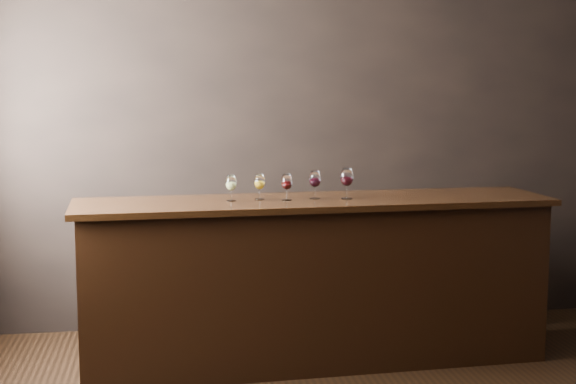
{
  "coord_description": "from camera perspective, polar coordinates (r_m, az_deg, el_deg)",
  "views": [
    {
      "loc": [
        -1.0,
        -3.82,
        1.84
      ],
      "look_at": [
        -0.19,
        1.33,
        1.16
      ],
      "focal_mm": 50.0,
      "sensor_mm": 36.0,
      "label": 1
    }
  ],
  "objects": [
    {
      "name": "bar_counter",
      "position": [
        5.4,
        1.91,
        -6.54
      ],
      "size": [
        3.07,
        0.8,
        1.07
      ],
      "primitive_type": "cube",
      "rotation": [
        0.0,
        0.0,
        0.05
      ],
      "color": "black",
      "rests_on": "ground"
    },
    {
      "name": "room_shell",
      "position": [
        4.0,
        2.12,
        7.04
      ],
      "size": [
        5.02,
        4.52,
        2.81
      ],
      "color": "black",
      "rests_on": "ground"
    },
    {
      "name": "back_bar_shelf",
      "position": [
        6.09,
        0.05,
        -6.15
      ],
      "size": [
        2.25,
        0.4,
        0.81
      ],
      "primitive_type": "cube",
      "color": "black",
      "rests_on": "ground"
    },
    {
      "name": "glass_red_c",
      "position": [
        5.29,
        4.21,
        1.02
      ],
      "size": [
        0.09,
        0.09,
        0.21
      ],
      "color": "white",
      "rests_on": "bar_top"
    },
    {
      "name": "glass_red_b",
      "position": [
        5.29,
        1.93,
        0.89
      ],
      "size": [
        0.08,
        0.08,
        0.19
      ],
      "color": "white",
      "rests_on": "bar_top"
    },
    {
      "name": "glass_white",
      "position": [
        5.19,
        -4.07,
        0.61
      ],
      "size": [
        0.07,
        0.07,
        0.17
      ],
      "color": "white",
      "rests_on": "bar_top"
    },
    {
      "name": "bar_top",
      "position": [
        5.29,
        1.94,
        -0.72
      ],
      "size": [
        3.18,
        0.88,
        0.04
      ],
      "primitive_type": "cube",
      "rotation": [
        0.0,
        0.0,
        0.05
      ],
      "color": "black",
      "rests_on": "bar_counter"
    },
    {
      "name": "glass_red_a",
      "position": [
        5.21,
        -0.08,
        0.69
      ],
      "size": [
        0.07,
        0.07,
        0.17
      ],
      "color": "white",
      "rests_on": "bar_top"
    },
    {
      "name": "glass_amber",
      "position": [
        5.25,
        -2.03,
        0.69
      ],
      "size": [
        0.07,
        0.07,
        0.17
      ],
      "color": "white",
      "rests_on": "bar_top"
    }
  ]
}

